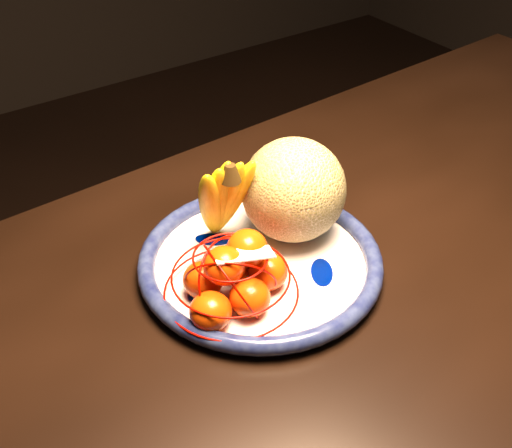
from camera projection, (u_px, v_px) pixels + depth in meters
dining_table at (434, 295)px, 0.93m from camera, size 1.53×0.97×0.74m
fruit_bowl at (260, 262)px, 0.85m from camera, size 0.32×0.32×0.03m
cantaloupe at (294, 190)px, 0.86m from camera, size 0.14×0.14×0.14m
banana_bunch at (221, 196)px, 0.83m from camera, size 0.10×0.10×0.15m
mandarin_bag at (234, 277)px, 0.78m from camera, size 0.17×0.17×0.10m
price_tag at (244, 255)px, 0.75m from camera, size 0.08×0.05×0.01m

